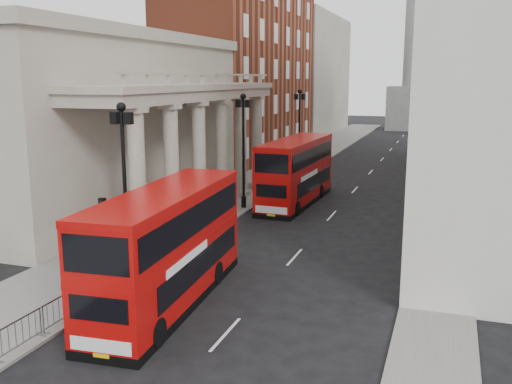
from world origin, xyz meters
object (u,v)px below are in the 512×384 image
Objects in this scene: monument_column at (413,42)px; bus_far at (296,170)px; lamp_post_south at (124,179)px; lamp_post_north at (299,126)px; pedestrian_c at (217,191)px; pedestrian_b at (170,203)px; traffic_light at (103,228)px; bus_near at (167,245)px; lamp_post_mid at (243,143)px; pedestrian_a at (179,201)px.

monument_column is 4.69× the size of bus_far.
lamp_post_south is 32.00m from lamp_post_north.
pedestrian_c is (-2.63, -14.73, -3.95)m from lamp_post_north.
pedestrian_b is at bearing -98.12° from monument_column.
lamp_post_north is at bearing 90.17° from traffic_light.
lamp_post_south is 1.00× the size of lamp_post_north.
bus_near is at bearing -84.72° from lamp_post_north.
lamp_post_mid is 6.82m from pedestrian_b.
bus_near is at bearing -80.07° from lamp_post_mid.
bus_far reaches higher than pedestrian_b.
pedestrian_b is 5.12m from pedestrian_c.
pedestrian_b is (-4.19, -3.61, -3.99)m from lamp_post_mid.
lamp_post_south is 5.21× the size of pedestrian_b.
traffic_light is 2.55× the size of pedestrian_c.
lamp_post_south is at bearing -90.00° from lamp_post_mid.
pedestrian_c is at bearing -93.89° from pedestrian_b.
bus_far is 7.05× the size of pedestrian_a.
pedestrian_a is (-3.81, 13.03, -3.97)m from lamp_post_south.
lamp_post_mid is (0.00, 16.00, 0.00)m from lamp_post_south.
traffic_light is 15.19m from pedestrian_b.
lamp_post_south is 16.00m from lamp_post_mid.
lamp_post_north is at bearing 105.81° from bus_far.
pedestrian_a is (-3.91, 15.04, -2.17)m from traffic_light.
lamp_post_south reaches higher than bus_near.
bus_far is (0.02, 20.98, 0.01)m from bus_near.
bus_near is (3.13, -17.89, -2.33)m from lamp_post_mid.
bus_far is at bearing 80.62° from lamp_post_south.
lamp_post_north reaches higher than pedestrian_c.
bus_near is 16.13m from pedestrian_b.
bus_far is (3.15, 19.09, -2.33)m from lamp_post_south.
traffic_light is (0.10, -2.02, -1.80)m from lamp_post_south.
pedestrian_b is at bearing 113.12° from bus_near.
traffic_light is 2.69× the size of pedestrian_b.
lamp_post_mid is at bearing -133.53° from bus_far.
pedestrian_a is at bearing -136.88° from bus_far.
pedestrian_a reaches higher than pedestrian_b.
monument_column is 6.51× the size of lamp_post_north.
pedestrian_c is (-5.78, -1.82, -1.62)m from bus_far.
bus_near is (3.03, 0.13, -0.53)m from traffic_light.
lamp_post_north reaches higher than bus_far.
bus_far is at bearing -76.28° from lamp_post_north.
pedestrian_b is (-10.79, -75.61, -15.06)m from monument_column.
pedestrian_a is (-6.96, -6.06, -1.65)m from bus_far.
traffic_light is (0.10, -34.02, -1.80)m from lamp_post_north.
lamp_post_north is at bearing 90.00° from lamp_post_mid.
lamp_post_mid is at bearing -90.00° from lamp_post_north.
traffic_light is 19.60m from pedestrian_c.
lamp_post_mid is 18.11m from traffic_light.
lamp_post_north is 19.76m from pedestrian_a.
lamp_post_south is 14.14m from pedestrian_a.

